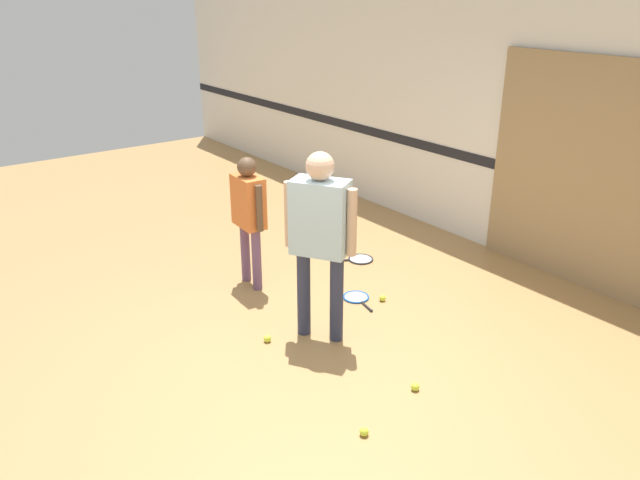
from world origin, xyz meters
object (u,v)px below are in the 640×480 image
at_px(racket_second_spare, 359,259).
at_px(tennis_ball_stray_left, 364,432).
at_px(person_student_left, 249,208).
at_px(racket_spare_on_floor, 357,298).
at_px(person_instructor, 320,227).
at_px(tennis_ball_by_spare_racket, 383,298).
at_px(tennis_ball_stray_right, 415,387).
at_px(tennis_ball_near_instructor, 267,339).

distance_m(racket_second_spare, tennis_ball_stray_left, 3.01).
distance_m(person_student_left, racket_spare_on_floor, 1.42).
relative_size(person_instructor, tennis_ball_by_spare_racket, 25.75).
bearing_deg(tennis_ball_stray_right, racket_second_spare, 149.68).
distance_m(racket_spare_on_floor, tennis_ball_stray_right, 1.58).
bearing_deg(person_instructor, tennis_ball_stray_right, -26.72).
bearing_deg(person_instructor, person_student_left, 145.63).
xyz_separation_m(racket_spare_on_floor, tennis_ball_by_spare_racket, (0.19, 0.17, 0.02)).
relative_size(person_instructor, tennis_ball_stray_right, 25.75).
xyz_separation_m(racket_second_spare, tennis_ball_stray_left, (2.32, -1.93, 0.02)).
height_order(racket_spare_on_floor, tennis_ball_near_instructor, tennis_ball_near_instructor).
height_order(person_instructor, tennis_ball_by_spare_racket, person_instructor).
bearing_deg(tennis_ball_stray_right, racket_spare_on_floor, 156.62).
bearing_deg(person_student_left, tennis_ball_by_spare_racket, 40.59).
distance_m(person_instructor, racket_spare_on_floor, 1.31).
bearing_deg(racket_spare_on_floor, tennis_ball_near_instructor, -70.39).
height_order(person_instructor, tennis_ball_stray_right, person_instructor).
relative_size(tennis_ball_near_instructor, tennis_ball_stray_left, 1.00).
bearing_deg(racket_spare_on_floor, tennis_ball_stray_right, -11.10).
xyz_separation_m(person_student_left, tennis_ball_stray_right, (2.37, 0.05, -0.82)).
bearing_deg(racket_second_spare, person_student_left, 16.79).
height_order(racket_second_spare, tennis_ball_stray_right, tennis_ball_stray_right).
distance_m(tennis_ball_near_instructor, tennis_ball_stray_right, 1.40).
relative_size(tennis_ball_near_instructor, tennis_ball_stray_right, 1.00).
xyz_separation_m(person_instructor, person_student_left, (-1.27, 0.05, -0.20)).
distance_m(racket_spare_on_floor, tennis_ball_stray_left, 2.06).
bearing_deg(racket_second_spare, person_instructor, 63.69).
distance_m(tennis_ball_stray_left, tennis_ball_stray_right, 0.68).
height_order(tennis_ball_stray_left, tennis_ball_stray_right, same).
height_order(person_instructor, person_student_left, person_instructor).
bearing_deg(person_student_left, tennis_ball_near_instructor, -21.26).
height_order(person_student_left, racket_second_spare, person_student_left).
bearing_deg(tennis_ball_near_instructor, racket_second_spare, 115.56).
bearing_deg(person_student_left, tennis_ball_stray_left, -10.32).
bearing_deg(tennis_ball_stray_right, tennis_ball_by_spare_racket, 147.51).
xyz_separation_m(racket_second_spare, tennis_ball_near_instructor, (0.86, -1.80, 0.02)).
height_order(person_student_left, racket_spare_on_floor, person_student_left).
bearing_deg(person_instructor, tennis_ball_near_instructor, -145.97).
relative_size(person_instructor, tennis_ball_stray_left, 25.75).
distance_m(tennis_ball_by_spare_racket, tennis_ball_stray_right, 1.49).
relative_size(person_instructor, person_student_left, 1.23).
distance_m(racket_spare_on_floor, racket_second_spare, 0.95).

